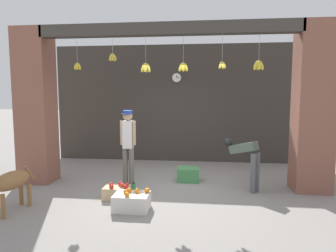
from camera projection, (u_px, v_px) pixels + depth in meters
The scene contains 13 objects.
ground_plane at pixel (166, 190), 6.05m from camera, with size 60.00×60.00×0.00m, color gray.
shop_back_wall at pixel (177, 104), 8.56m from camera, with size 7.05×0.12×3.31m, color #38332D.
shop_pillar_left at pixel (36, 107), 6.49m from camera, with size 0.70×0.60×3.31m, color brown.
shop_pillar_right at pixel (313, 108), 5.85m from camera, with size 0.70×0.60×3.31m, color brown.
storefront_awning at pixel (167, 31), 5.83m from camera, with size 5.15×0.28×0.96m.
dog at pixel (9, 183), 4.85m from camera, with size 0.42×1.07×0.74m.
shopkeeper at pixel (128, 141), 6.36m from camera, with size 0.34×0.26×1.59m.
worker_stooping at pixel (246, 157), 5.99m from camera, with size 0.68×0.60×1.02m.
fruit_crate_oranges at pixel (132, 201), 4.99m from camera, with size 0.59×0.44×0.35m.
fruit_crate_apples at pixel (117, 192), 5.55m from camera, with size 0.47×0.36×0.30m.
produce_box_green at pixel (188, 174), 6.65m from camera, with size 0.48×0.38×0.30m, color #42844C.
water_bottle at pixel (134, 189), 5.74m from camera, with size 0.08×0.08×0.24m.
wall_clock at pixel (177, 78), 8.40m from camera, with size 0.27×0.03×0.27m.
Camera 1 is at (0.70, -5.84, 1.93)m, focal length 32.00 mm.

